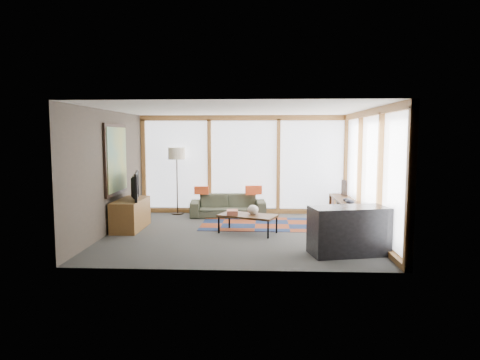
{
  "coord_description": "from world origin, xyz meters",
  "views": [
    {
      "loc": [
        0.46,
        -8.89,
        2.06
      ],
      "look_at": [
        0.0,
        0.4,
        1.1
      ],
      "focal_mm": 32.0,
      "sensor_mm": 36.0,
      "label": 1
    }
  ],
  "objects_px": {
    "coffee_table": "(248,224)",
    "bar_counter": "(349,231)",
    "floor_lamp": "(177,181)",
    "tv_console": "(131,214)",
    "television": "(132,186)",
    "sofa": "(228,205)",
    "bookshelf": "(346,213)"
  },
  "relations": [
    {
      "from": "sofa",
      "to": "coffee_table",
      "type": "height_order",
      "value": "sofa"
    },
    {
      "from": "floor_lamp",
      "to": "coffee_table",
      "type": "bearing_deg",
      "value": -48.14
    },
    {
      "from": "coffee_table",
      "to": "television",
      "type": "height_order",
      "value": "television"
    },
    {
      "from": "floor_lamp",
      "to": "bar_counter",
      "type": "relative_size",
      "value": 1.33
    },
    {
      "from": "television",
      "to": "coffee_table",
      "type": "bearing_deg",
      "value": -110.69
    },
    {
      "from": "floor_lamp",
      "to": "bar_counter",
      "type": "distance_m",
      "value": 5.27
    },
    {
      "from": "bookshelf",
      "to": "television",
      "type": "relative_size",
      "value": 2.23
    },
    {
      "from": "floor_lamp",
      "to": "tv_console",
      "type": "distance_m",
      "value": 2.06
    },
    {
      "from": "coffee_table",
      "to": "tv_console",
      "type": "height_order",
      "value": "tv_console"
    },
    {
      "from": "sofa",
      "to": "bar_counter",
      "type": "height_order",
      "value": "bar_counter"
    },
    {
      "from": "sofa",
      "to": "tv_console",
      "type": "height_order",
      "value": "tv_console"
    },
    {
      "from": "sofa",
      "to": "bar_counter",
      "type": "bearing_deg",
      "value": -60.13
    },
    {
      "from": "television",
      "to": "bar_counter",
      "type": "relative_size",
      "value": 0.8
    },
    {
      "from": "bar_counter",
      "to": "tv_console",
      "type": "bearing_deg",
      "value": 145.02
    },
    {
      "from": "television",
      "to": "bookshelf",
      "type": "bearing_deg",
      "value": -96.66
    },
    {
      "from": "coffee_table",
      "to": "television",
      "type": "xyz_separation_m",
      "value": [
        -2.57,
        0.3,
        0.76
      ]
    },
    {
      "from": "floor_lamp",
      "to": "television",
      "type": "distance_m",
      "value": 1.97
    },
    {
      "from": "bar_counter",
      "to": "coffee_table",
      "type": "bearing_deg",
      "value": 127.05
    },
    {
      "from": "bar_counter",
      "to": "television",
      "type": "bearing_deg",
      "value": 144.76
    },
    {
      "from": "bookshelf",
      "to": "television",
      "type": "distance_m",
      "value": 4.91
    },
    {
      "from": "tv_console",
      "to": "floor_lamp",
      "type": "bearing_deg",
      "value": 69.99
    },
    {
      "from": "coffee_table",
      "to": "bookshelf",
      "type": "distance_m",
      "value": 2.43
    },
    {
      "from": "tv_console",
      "to": "television",
      "type": "bearing_deg",
      "value": 13.15
    },
    {
      "from": "sofa",
      "to": "tv_console",
      "type": "distance_m",
      "value": 2.61
    },
    {
      "from": "bookshelf",
      "to": "bar_counter",
      "type": "bearing_deg",
      "value": -100.19
    },
    {
      "from": "floor_lamp",
      "to": "coffee_table",
      "type": "height_order",
      "value": "floor_lamp"
    },
    {
      "from": "coffee_table",
      "to": "bar_counter",
      "type": "xyz_separation_m",
      "value": [
        1.8,
        -1.54,
        0.22
      ]
    },
    {
      "from": "floor_lamp",
      "to": "television",
      "type": "xyz_separation_m",
      "value": [
        -0.64,
        -1.86,
        0.08
      ]
    },
    {
      "from": "bookshelf",
      "to": "tv_console",
      "type": "relative_size",
      "value": 1.78
    },
    {
      "from": "coffee_table",
      "to": "bar_counter",
      "type": "relative_size",
      "value": 0.9
    },
    {
      "from": "sofa",
      "to": "television",
      "type": "height_order",
      "value": "television"
    },
    {
      "from": "coffee_table",
      "to": "television",
      "type": "distance_m",
      "value": 2.7
    }
  ]
}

